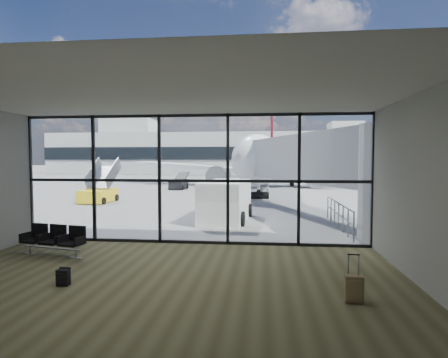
% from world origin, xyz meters
% --- Properties ---
extents(ground, '(220.00, 220.00, 0.00)m').
position_xyz_m(ground, '(0.00, 40.00, 0.00)').
color(ground, slate).
rests_on(ground, ground).
extents(lounge_shell, '(12.02, 8.01, 4.51)m').
position_xyz_m(lounge_shell, '(0.00, -4.80, 2.65)').
color(lounge_shell, brown).
rests_on(lounge_shell, ground).
extents(glass_curtain_wall, '(12.10, 0.12, 4.50)m').
position_xyz_m(glass_curtain_wall, '(0.00, 0.00, 2.25)').
color(glass_curtain_wall, white).
rests_on(glass_curtain_wall, ground).
extents(jet_bridge, '(8.00, 16.50, 4.33)m').
position_xyz_m(jet_bridge, '(4.90, 7.07, 2.76)').
color(jet_bridge, '#AAACAF').
rests_on(jet_bridge, ground).
extents(apron_railing, '(0.06, 5.46, 1.11)m').
position_xyz_m(apron_railing, '(5.60, 3.50, 0.72)').
color(apron_railing, gray).
rests_on(apron_railing, ground).
extents(far_terminal, '(80.00, 12.20, 11.00)m').
position_xyz_m(far_terminal, '(-0.59, 61.97, 4.21)').
color(far_terminal, '#A8A8A4').
rests_on(far_terminal, ground).
extents(tree_0, '(4.95, 4.95, 7.12)m').
position_xyz_m(tree_0, '(-45.00, 72.00, 4.63)').
color(tree_0, '#382619').
rests_on(tree_0, ground).
extents(tree_1, '(5.61, 5.61, 8.07)m').
position_xyz_m(tree_1, '(-39.00, 72.00, 5.25)').
color(tree_1, '#382619').
rests_on(tree_1, ground).
extents(tree_2, '(6.27, 6.27, 9.03)m').
position_xyz_m(tree_2, '(-33.00, 72.00, 5.88)').
color(tree_2, '#382619').
rests_on(tree_2, ground).
extents(tree_3, '(4.95, 4.95, 7.12)m').
position_xyz_m(tree_3, '(-27.00, 72.00, 4.63)').
color(tree_3, '#382619').
rests_on(tree_3, ground).
extents(tree_4, '(5.61, 5.61, 8.07)m').
position_xyz_m(tree_4, '(-21.00, 72.00, 5.25)').
color(tree_4, '#382619').
rests_on(tree_4, ground).
extents(tree_5, '(6.27, 6.27, 9.03)m').
position_xyz_m(tree_5, '(-15.00, 72.00, 5.88)').
color(tree_5, '#382619').
rests_on(tree_5, ground).
extents(seating_row, '(2.08, 0.96, 0.92)m').
position_xyz_m(seating_row, '(-3.96, -1.97, 0.51)').
color(seating_row, gray).
rests_on(seating_row, ground).
extents(backpack, '(0.29, 0.26, 0.42)m').
position_xyz_m(backpack, '(-2.20, -4.63, 0.20)').
color(backpack, black).
rests_on(backpack, ground).
extents(suitcase, '(0.38, 0.29, 0.99)m').
position_xyz_m(suitcase, '(4.28, -4.95, 0.30)').
color(suitcase, olive).
rests_on(suitcase, ground).
extents(airliner, '(31.25, 36.22, 9.33)m').
position_xyz_m(airliner, '(2.77, 29.36, 2.84)').
color(airliner, white).
rests_on(airliner, ground).
extents(service_van, '(2.40, 4.51, 1.90)m').
position_xyz_m(service_van, '(0.62, 4.86, 0.98)').
color(service_van, white).
rests_on(service_van, ground).
extents(belt_loader, '(1.54, 3.60, 1.64)m').
position_xyz_m(belt_loader, '(-5.84, 23.06, 0.55)').
color(belt_loader, black).
rests_on(belt_loader, ground).
extents(mobile_stairs, '(1.91, 3.50, 2.44)m').
position_xyz_m(mobile_stairs, '(-8.78, 11.65, 0.59)').
color(mobile_stairs, yellow).
rests_on(mobile_stairs, ground).
extents(traffic_cone_a, '(0.46, 0.46, 0.65)m').
position_xyz_m(traffic_cone_a, '(0.22, 10.68, 0.31)').
color(traffic_cone_a, '#FF330D').
rests_on(traffic_cone_a, ground).
extents(traffic_cone_b, '(0.41, 0.41, 0.59)m').
position_xyz_m(traffic_cone_b, '(-0.79, 15.40, 0.28)').
color(traffic_cone_b, orange).
rests_on(traffic_cone_b, ground).
extents(traffic_cone_c, '(0.47, 0.47, 0.67)m').
position_xyz_m(traffic_cone_c, '(-0.30, 16.39, 0.32)').
color(traffic_cone_c, '#EF5A0C').
rests_on(traffic_cone_c, ground).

